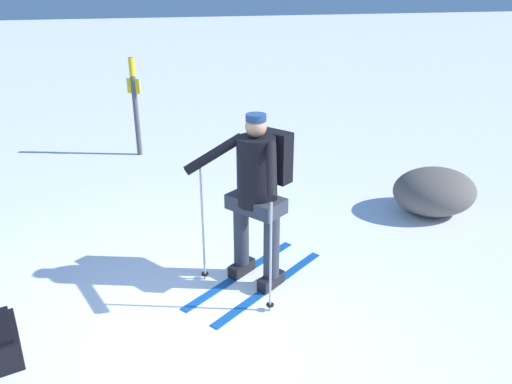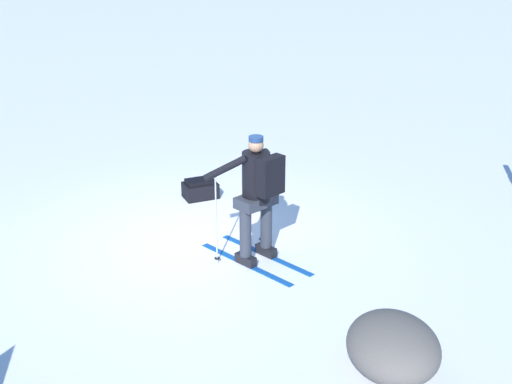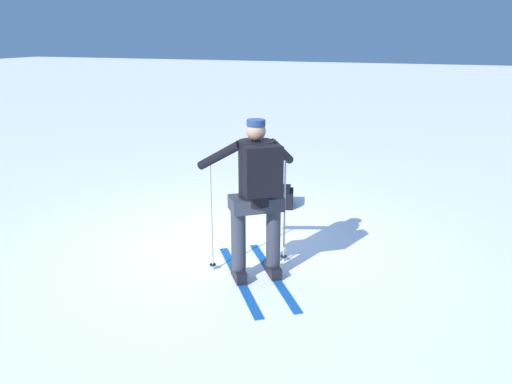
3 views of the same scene
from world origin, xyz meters
TOP-DOWN VIEW (x-y plane):
  - ground_plane at (0.00, 0.00)m, footprint 80.00×80.00m
  - skier at (0.77, 0.65)m, footprint 1.57×1.31m
  - trail_marker at (-0.12, 4.90)m, footprint 0.20×0.17m
  - rock_boulder at (3.33, 1.55)m, footprint 1.05×0.89m

SIDE VIEW (x-z plane):
  - ground_plane at x=0.00m, z-range 0.00..0.00m
  - rock_boulder at x=3.33m, z-range 0.00..0.58m
  - trail_marker at x=-0.12m, z-range 0.15..1.76m
  - skier at x=0.77m, z-range 0.13..1.81m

